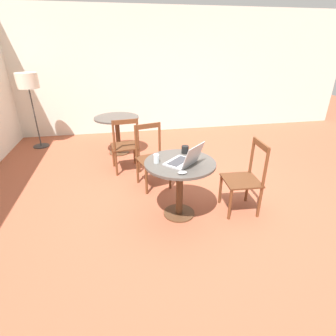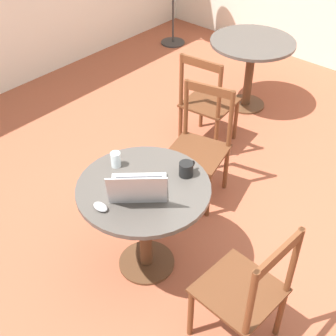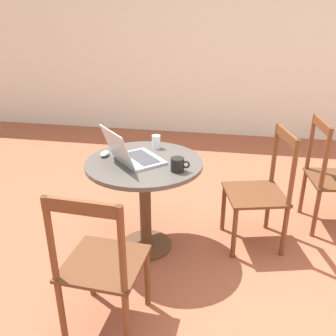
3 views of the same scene
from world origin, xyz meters
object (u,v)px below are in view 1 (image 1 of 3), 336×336
at_px(mouse, 182,173).
at_px(drinking_glass, 156,159).
at_px(cafe_table_near, 180,173).
at_px(chair_mid_left, 125,146).
at_px(floor_lamp, 28,84).
at_px(chair_near_front, 245,179).
at_px(chair_near_right, 152,157).
at_px(mug, 185,149).
at_px(cafe_table_mid, 117,125).
at_px(laptop, 184,160).

height_order(mouse, drinking_glass, drinking_glass).
bearing_deg(cafe_table_near, chair_mid_left, 22.35).
bearing_deg(floor_lamp, chair_near_front, -133.75).
relative_size(chair_near_right, chair_near_front, 1.00).
bearing_deg(chair_near_right, mug, -149.63).
height_order(cafe_table_mid, chair_near_front, chair_near_front).
distance_m(laptop, drinking_glass, 0.32).
distance_m(chair_near_right, chair_mid_left, 0.67).
bearing_deg(mug, chair_near_right, 30.37).
relative_size(chair_near_right, mouse, 9.11).
xyz_separation_m(chair_near_right, mouse, (-1.14, -0.17, 0.29)).
bearing_deg(chair_near_right, cafe_table_near, -165.50).
distance_m(floor_lamp, mouse, 3.95).
xyz_separation_m(cafe_table_mid, floor_lamp, (0.67, 1.60, 0.69)).
distance_m(chair_near_front, floor_lamp, 4.36).
relative_size(cafe_table_mid, floor_lamp, 0.56).
height_order(chair_near_right, chair_mid_left, same).
distance_m(cafe_table_mid, drinking_glass, 2.26).
bearing_deg(chair_mid_left, laptop, -157.65).
bearing_deg(chair_near_front, chair_near_right, 49.23).
height_order(chair_near_right, floor_lamp, floor_lamp).
xyz_separation_m(cafe_table_mid, chair_mid_left, (-0.84, -0.11, -0.13)).
xyz_separation_m(floor_lamp, mug, (-2.66, -2.41, -0.50)).
distance_m(chair_mid_left, drinking_glass, 1.44).
relative_size(chair_near_right, drinking_glass, 9.02).
xyz_separation_m(mug, drinking_glass, (-0.23, 0.39, 0.00)).
relative_size(cafe_table_near, cafe_table_mid, 1.00).
relative_size(cafe_table_near, mouse, 8.27).
distance_m(cafe_table_near, chair_near_front, 0.82).
bearing_deg(cafe_table_near, floor_lamp, 38.08).
xyz_separation_m(cafe_table_near, floor_lamp, (2.91, 2.28, 0.69)).
relative_size(chair_near_right, floor_lamp, 0.62).
bearing_deg(chair_mid_left, chair_near_right, -147.47).
distance_m(laptop, mouse, 0.25).
height_order(cafe_table_near, floor_lamp, floor_lamp).
height_order(laptop, drinking_glass, laptop).
bearing_deg(drinking_glass, mouse, -146.46).
relative_size(chair_near_front, laptop, 1.90).
xyz_separation_m(chair_near_front, drinking_glass, (0.08, 1.08, 0.32)).
bearing_deg(cafe_table_mid, mug, -157.86).
height_order(chair_near_front, drinking_glass, chair_near_front).
xyz_separation_m(chair_mid_left, drinking_glass, (-1.37, -0.31, 0.32)).
height_order(chair_mid_left, mouse, chair_mid_left).
bearing_deg(chair_near_front, chair_mid_left, 43.74).
bearing_deg(drinking_glass, cafe_table_mid, 10.60).
relative_size(cafe_table_near, floor_lamp, 0.56).
height_order(cafe_table_mid, drinking_glass, drinking_glass).
distance_m(floor_lamp, mug, 3.62).
height_order(chair_near_right, drinking_glass, chair_near_right).
distance_m(cafe_table_near, mug, 0.34).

